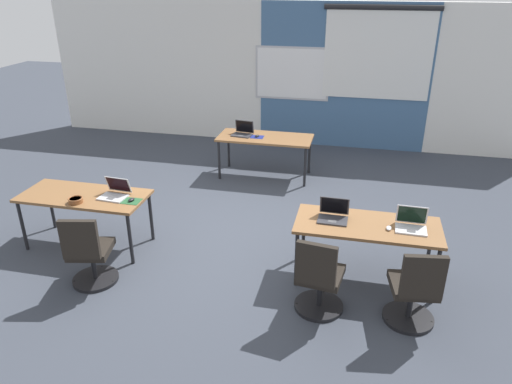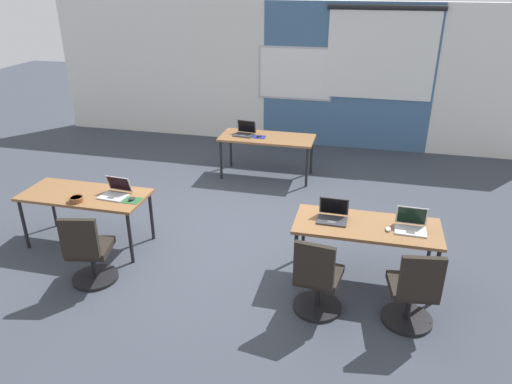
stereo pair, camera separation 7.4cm
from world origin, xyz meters
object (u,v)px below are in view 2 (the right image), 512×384
object	(u,v)px
mouse_near_left_inner	(132,199)
laptop_near_right_end	(411,225)
desk_near_left	(85,198)
chair_near_right_end	(413,295)
mouse_far_left	(259,136)
laptop_far_left	(245,132)
laptop_near_right_inner	(333,215)
chair_near_left_inner	(89,255)
chair_near_right_inner	(317,282)
desk_near_right	(367,230)
mouse_near_right_end	(388,229)
laptop_near_left_inner	(115,192)
snack_bowl	(76,199)
desk_far_center	(267,140)

from	to	relation	value
mouse_near_left_inner	laptop_near_right_end	xyz separation A→B (m)	(3.28, 0.05, 0.03)
desk_near_left	chair_near_right_end	world-z (taller)	chair_near_right_end
mouse_far_left	chair_near_right_end	world-z (taller)	chair_near_right_end
chair_near_right_end	laptop_far_left	bearing A→B (deg)	-61.80
laptop_near_right_inner	chair_near_left_inner	bearing A→B (deg)	-161.01
mouse_near_left_inner	chair_near_right_inner	world-z (taller)	chair_near_right_inner
mouse_far_left	laptop_near_right_inner	world-z (taller)	laptop_near_right_inner
desk_near_right	desk_near_left	bearing A→B (deg)	180.00
mouse_far_left	mouse_near_left_inner	bearing A→B (deg)	-108.65
chair_near_left_inner	chair_near_right_inner	xyz separation A→B (m)	(2.56, 0.08, 0.00)
mouse_near_right_end	laptop_near_right_inner	size ratio (longest dim) A/B	0.31
laptop_near_left_inner	mouse_far_left	bearing A→B (deg)	70.88
chair_near_right_end	laptop_near_right_end	bearing A→B (deg)	-96.01
mouse_near_right_end	snack_bowl	distance (m)	3.69
laptop_near_right_end	laptop_near_right_inner	distance (m)	0.85
laptop_far_left	mouse_far_left	bearing A→B (deg)	-5.50
desk_far_center	snack_bowl	bearing A→B (deg)	-119.54
desk_near_left	mouse_far_left	bearing A→B (deg)	59.52
desk_far_center	chair_near_right_end	bearing A→B (deg)	-57.44
mouse_far_left	laptop_near_right_end	world-z (taller)	laptop_near_right_end
desk_near_left	desk_near_right	distance (m)	3.50
laptop_near_left_inner	chair_near_right_inner	size ratio (longest dim) A/B	0.39
desk_far_center	mouse_far_left	world-z (taller)	mouse_far_left
chair_near_left_inner	snack_bowl	bearing A→B (deg)	-63.35
mouse_near_left_inner	laptop_near_right_end	distance (m)	3.28
mouse_near_left_inner	chair_near_left_inner	distance (m)	0.86
laptop_near_right_end	laptop_near_left_inner	bearing A→B (deg)	-178.92
desk_far_center	chair_near_right_end	size ratio (longest dim) A/B	1.74
laptop_near_left_inner	chair_near_right_inner	bearing A→B (deg)	-11.25
chair_near_left_inner	mouse_near_right_end	bearing A→B (deg)	-179.49
chair_near_right_end	snack_bowl	distance (m)	4.00
desk_near_left	snack_bowl	distance (m)	0.25
mouse_far_left	mouse_near_right_end	distance (m)	3.52
mouse_near_right_end	mouse_near_left_inner	bearing A→B (deg)	179.43
laptop_near_left_inner	snack_bowl	distance (m)	0.46
chair_near_right_end	mouse_near_left_inner	bearing A→B (deg)	-19.94
mouse_far_left	snack_bowl	world-z (taller)	snack_bowl
mouse_far_left	laptop_near_right_end	size ratio (longest dim) A/B	0.34
laptop_near_right_inner	snack_bowl	bearing A→B (deg)	-173.83
desk_near_right	laptop_far_left	size ratio (longest dim) A/B	4.41
chair_near_left_inner	laptop_near_right_end	xyz separation A→B (m)	(3.46, 0.80, 0.39)
chair_near_right_inner	snack_bowl	world-z (taller)	chair_near_right_inner
chair_near_right_end	desk_near_left	bearing A→B (deg)	-18.67
desk_near_right	chair_near_right_end	size ratio (longest dim) A/B	1.74
desk_near_right	desk_far_center	size ratio (longest dim) A/B	1.00
laptop_near_right_end	chair_near_right_end	size ratio (longest dim) A/B	0.37
desk_far_center	chair_near_right_inner	world-z (taller)	chair_near_right_inner
chair_near_right_inner	laptop_near_left_inner	bearing A→B (deg)	-8.04
desk_near_left	laptop_far_left	xyz separation A→B (m)	(1.35, 2.82, 0.11)
chair_near_right_end	snack_bowl	world-z (taller)	chair_near_right_end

